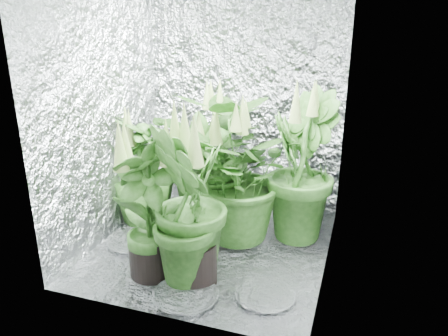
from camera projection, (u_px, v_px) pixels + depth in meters
name	position (u px, v px, depth m)	size (l,w,h in m)	color
ground	(212.00, 247.00, 3.15)	(1.60, 1.60, 0.00)	white
walls	(211.00, 111.00, 2.81)	(1.62, 1.62, 2.00)	white
plant_a	(215.00, 155.00, 3.43)	(1.14, 1.14, 1.13)	black
plant_b	(203.00, 178.00, 3.23)	(0.65, 0.65, 0.98)	black
plant_c	(300.00, 168.00, 3.12)	(0.73, 0.73, 1.18)	black
plant_d	(143.00, 174.00, 3.37)	(0.66, 0.66, 0.93)	black
plant_e	(232.00, 175.00, 3.08)	(1.07, 1.07, 1.08)	black
plant_f	(150.00, 208.00, 2.69)	(0.67, 0.67, 1.02)	black
plant_g	(190.00, 208.00, 2.58)	(0.71, 0.71, 1.11)	black
circulation_fan	(308.00, 204.00, 3.48)	(0.20, 0.31, 0.38)	black
plant_label	(199.00, 244.00, 2.60)	(0.05, 0.01, 0.08)	white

